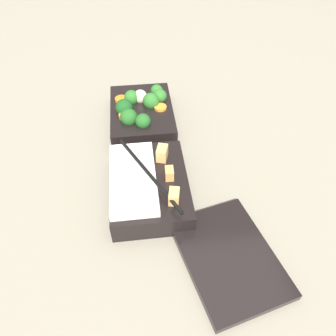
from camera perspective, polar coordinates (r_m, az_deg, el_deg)
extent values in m
plane|color=gray|center=(0.66, -3.87, 2.04)|extent=(3.00, 3.00, 0.00)
cube|color=black|center=(0.73, -4.78, 9.12)|extent=(0.18, 0.13, 0.04)
sphere|color=#2D7028|center=(0.73, -1.46, 12.43)|extent=(0.03, 0.03, 0.03)
sphere|color=#2D7028|center=(0.73, -6.36, 12.10)|extent=(0.03, 0.03, 0.03)
sphere|color=#2D7028|center=(0.75, -1.99, 13.32)|extent=(0.03, 0.03, 0.03)
sphere|color=#2D7028|center=(0.72, -3.00, 11.57)|extent=(0.04, 0.04, 0.04)
sphere|color=#236023|center=(0.66, -3.96, 8.17)|extent=(0.03, 0.03, 0.03)
sphere|color=#236023|center=(0.67, -6.85, 8.78)|extent=(0.04, 0.04, 0.04)
sphere|color=#19511E|center=(0.70, -7.65, 10.40)|extent=(0.04, 0.04, 0.04)
cylinder|color=orange|center=(0.69, -7.29, 9.02)|extent=(0.04, 0.04, 0.01)
cylinder|color=orange|center=(0.74, -8.14, 11.69)|extent=(0.03, 0.03, 0.01)
cylinder|color=orange|center=(0.71, -1.34, 10.50)|extent=(0.04, 0.04, 0.01)
sphere|color=beige|center=(0.73, -4.86, 12.28)|extent=(0.03, 0.03, 0.03)
cube|color=black|center=(0.57, -3.15, -3.27)|extent=(0.18, 0.13, 0.04)
cube|color=white|center=(0.55, -6.13, -1.74)|extent=(0.16, 0.08, 0.01)
cube|color=#EAB266|center=(0.58, -1.04, 2.61)|extent=(0.03, 0.02, 0.03)
cube|color=#F4A356|center=(0.55, 0.24, -0.94)|extent=(0.02, 0.01, 0.02)
cube|color=#EAB266|center=(0.52, 1.05, -4.97)|extent=(0.03, 0.02, 0.02)
sphere|color=#381942|center=(0.52, 0.45, -5.26)|extent=(0.01, 0.01, 0.01)
cylinder|color=black|center=(0.55, -3.61, -1.05)|extent=(0.18, 0.09, 0.01)
cylinder|color=black|center=(0.55, -2.98, -0.75)|extent=(0.18, 0.09, 0.01)
cube|color=black|center=(0.52, 10.47, -14.98)|extent=(0.21, 0.17, 0.01)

